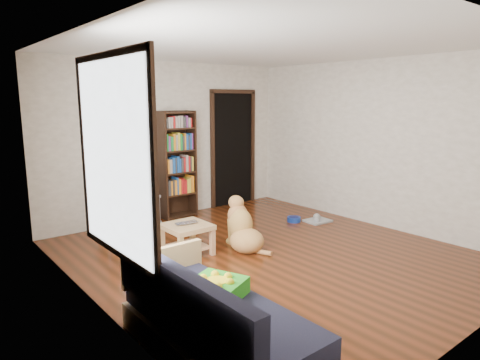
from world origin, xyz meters
TOP-DOWN VIEW (x-y plane):
  - ground at (0.00, 0.00)m, footprint 5.00×5.00m
  - ceiling at (0.00, 0.00)m, footprint 5.00×5.00m
  - wall_back at (0.00, 2.50)m, footprint 4.50×0.00m
  - wall_left at (-2.25, 0.00)m, footprint 0.00×5.00m
  - wall_right at (2.25, 0.00)m, footprint 0.00×5.00m
  - green_cushion at (-1.75, -1.26)m, footprint 0.53×0.53m
  - laptop at (-0.82, 0.65)m, footprint 0.32×0.23m
  - dog_bowl at (1.36, 0.87)m, footprint 0.22×0.22m
  - grey_rag at (1.66, 0.62)m, footprint 0.42×0.35m
  - window at (-2.23, -0.50)m, footprint 0.03×1.46m
  - doorway at (1.35, 2.48)m, footprint 1.03×0.05m
  - tv_stand at (-0.90, 2.25)m, footprint 0.90×0.45m
  - crt_tv at (-0.90, 2.27)m, footprint 0.55×0.52m
  - bookshelf at (0.05, 2.34)m, footprint 0.60×0.30m
  - sofa at (-1.87, -1.38)m, footprint 0.80×1.80m
  - coffee_table at (-0.82, 0.68)m, footprint 0.55×0.55m
  - dog at (-0.11, 0.41)m, footprint 0.54×0.88m

SIDE VIEW (x-z plane):
  - ground at x=0.00m, z-range 0.00..0.00m
  - grey_rag at x=1.66m, z-range 0.00..0.03m
  - dog_bowl at x=1.36m, z-range 0.00..0.08m
  - sofa at x=-1.87m, z-range -0.14..0.66m
  - dog at x=-0.11m, z-range -0.10..0.62m
  - tv_stand at x=-0.90m, z-range 0.02..0.52m
  - coffee_table at x=-0.82m, z-range 0.08..0.48m
  - laptop at x=-0.82m, z-range 0.40..0.42m
  - green_cushion at x=-1.75m, z-range 0.42..0.55m
  - crt_tv at x=-0.90m, z-range 0.45..1.03m
  - bookshelf at x=0.05m, z-range 0.10..1.90m
  - doorway at x=1.35m, z-range 0.03..2.21m
  - wall_back at x=0.00m, z-range -0.95..3.55m
  - wall_left at x=-2.25m, z-range -1.20..3.80m
  - wall_right at x=2.25m, z-range -1.20..3.80m
  - window at x=-2.23m, z-range 0.65..2.35m
  - ceiling at x=0.00m, z-range 2.60..2.60m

